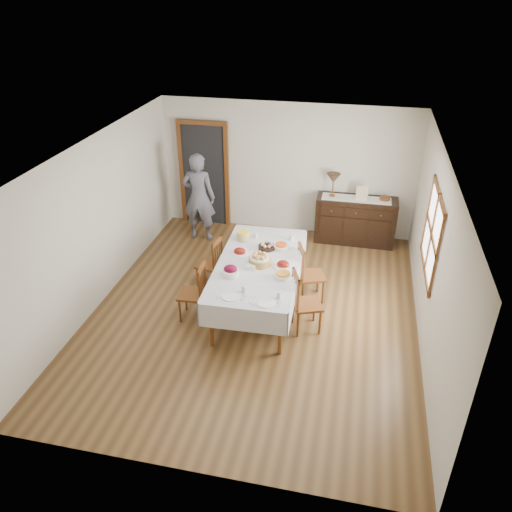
% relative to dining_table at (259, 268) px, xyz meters
% --- Properties ---
extents(ground, '(6.00, 6.00, 0.00)m').
position_rel_dining_table_xyz_m(ground, '(-0.04, -0.10, -0.74)').
color(ground, brown).
extents(room_shell, '(5.02, 6.02, 2.65)m').
position_rel_dining_table_xyz_m(room_shell, '(-0.19, 0.32, 0.90)').
color(room_shell, silver).
rests_on(room_shell, ground).
extents(dining_table, '(1.31, 2.47, 0.84)m').
position_rel_dining_table_xyz_m(dining_table, '(0.00, 0.00, 0.00)').
color(dining_table, silver).
rests_on(dining_table, ground).
extents(chair_left_near, '(0.41, 0.41, 0.94)m').
position_rel_dining_table_xyz_m(chair_left_near, '(-0.89, -0.45, -0.26)').
color(chair_left_near, '#5A3013').
rests_on(chair_left_near, ground).
extents(chair_left_far, '(0.43, 0.43, 0.90)m').
position_rel_dining_table_xyz_m(chair_left_far, '(-0.91, 0.47, -0.28)').
color(chair_left_far, '#5A3013').
rests_on(chair_left_far, ground).
extents(chair_right_near, '(0.53, 0.53, 0.98)m').
position_rel_dining_table_xyz_m(chair_right_near, '(0.76, -0.39, -0.24)').
color(chair_right_near, '#5A3013').
rests_on(chair_right_near, ground).
extents(chair_right_far, '(0.52, 0.52, 0.97)m').
position_rel_dining_table_xyz_m(chair_right_far, '(0.73, 0.42, -0.25)').
color(chair_right_far, '#5A3013').
rests_on(chair_right_far, ground).
extents(sideboard, '(1.53, 0.56, 0.92)m').
position_rel_dining_table_xyz_m(sideboard, '(1.38, 2.62, -0.28)').
color(sideboard, black).
rests_on(sideboard, ground).
extents(person, '(0.60, 0.39, 1.88)m').
position_rel_dining_table_xyz_m(person, '(-1.63, 2.12, 0.20)').
color(person, '#535360').
rests_on(person, ground).
extents(bread_basket, '(0.34, 0.34, 0.19)m').
position_rel_dining_table_xyz_m(bread_basket, '(0.02, -0.04, 0.17)').
color(bread_basket, olive).
rests_on(bread_basket, dining_table).
extents(egg_basket, '(0.28, 0.28, 0.10)m').
position_rel_dining_table_xyz_m(egg_basket, '(0.03, 0.47, 0.13)').
color(egg_basket, black).
rests_on(egg_basket, dining_table).
extents(ham_platter_a, '(0.28, 0.28, 0.11)m').
position_rel_dining_table_xyz_m(ham_platter_a, '(-0.35, 0.22, 0.13)').
color(ham_platter_a, white).
rests_on(ham_platter_a, dining_table).
extents(ham_platter_b, '(0.31, 0.31, 0.11)m').
position_rel_dining_table_xyz_m(ham_platter_b, '(0.38, -0.03, 0.12)').
color(ham_platter_b, white).
rests_on(ham_platter_b, dining_table).
extents(beet_bowl, '(0.25, 0.25, 0.16)m').
position_rel_dining_table_xyz_m(beet_bowl, '(-0.33, -0.43, 0.16)').
color(beet_bowl, white).
rests_on(beet_bowl, dining_table).
extents(carrot_bowl, '(0.25, 0.25, 0.09)m').
position_rel_dining_table_xyz_m(carrot_bowl, '(0.26, 0.51, 0.14)').
color(carrot_bowl, white).
rests_on(carrot_bowl, dining_table).
extents(pineapple_bowl, '(0.21, 0.21, 0.15)m').
position_rel_dining_table_xyz_m(pineapple_bowl, '(-0.40, 0.68, 0.17)').
color(pineapple_bowl, tan).
rests_on(pineapple_bowl, dining_table).
extents(casserole_dish, '(0.24, 0.24, 0.08)m').
position_rel_dining_table_xyz_m(casserole_dish, '(0.42, -0.33, 0.13)').
color(casserole_dish, white).
rests_on(casserole_dish, dining_table).
extents(butter_dish, '(0.14, 0.09, 0.07)m').
position_rel_dining_table_xyz_m(butter_dish, '(-0.07, -0.20, 0.13)').
color(butter_dish, white).
rests_on(butter_dish, dining_table).
extents(setting_left, '(0.42, 0.31, 0.10)m').
position_rel_dining_table_xyz_m(setting_left, '(-0.14, -0.92, 0.12)').
color(setting_left, white).
rests_on(setting_left, dining_table).
extents(setting_right, '(0.42, 0.31, 0.10)m').
position_rel_dining_table_xyz_m(setting_right, '(0.36, -0.96, 0.12)').
color(setting_right, white).
rests_on(setting_right, dining_table).
extents(glass_far_a, '(0.07, 0.07, 0.09)m').
position_rel_dining_table_xyz_m(glass_far_a, '(-0.21, 0.79, 0.14)').
color(glass_far_a, silver).
rests_on(glass_far_a, dining_table).
extents(glass_far_b, '(0.07, 0.07, 0.10)m').
position_rel_dining_table_xyz_m(glass_far_b, '(0.38, 0.83, 0.15)').
color(glass_far_b, silver).
rests_on(glass_far_b, dining_table).
extents(runner, '(1.30, 0.35, 0.01)m').
position_rel_dining_table_xyz_m(runner, '(1.35, 2.59, 0.18)').
color(runner, silver).
rests_on(runner, sideboard).
extents(table_lamp, '(0.26, 0.26, 0.46)m').
position_rel_dining_table_xyz_m(table_lamp, '(0.89, 2.62, 0.53)').
color(table_lamp, brown).
rests_on(table_lamp, sideboard).
extents(picture_frame, '(0.22, 0.08, 0.28)m').
position_rel_dining_table_xyz_m(picture_frame, '(1.44, 2.53, 0.32)').
color(picture_frame, '#CAB08E').
rests_on(picture_frame, sideboard).
extents(deco_bowl, '(0.20, 0.20, 0.06)m').
position_rel_dining_table_xyz_m(deco_bowl, '(1.88, 2.66, 0.21)').
color(deco_bowl, '#5A3013').
rests_on(deco_bowl, sideboard).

